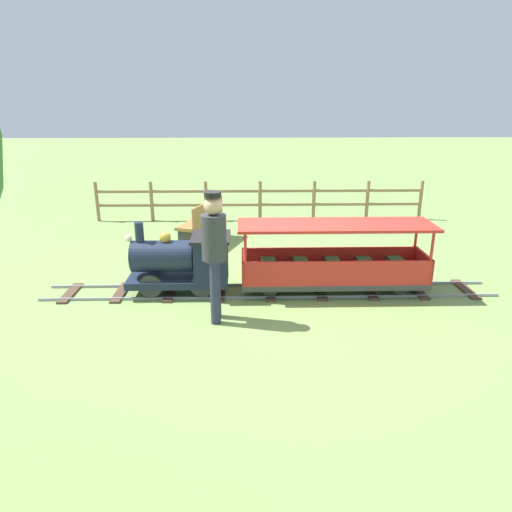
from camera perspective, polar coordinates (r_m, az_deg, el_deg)
The scene contains 7 objects.
ground_plane at distance 6.66m, azimuth 0.19°, elevation -4.49°, with size 60.00×60.00×0.00m, color #75934C.
track at distance 6.66m, azimuth 1.73°, elevation -4.34°, with size 0.71×6.40×0.04m.
locomotive at distance 6.54m, azimuth -8.92°, elevation -0.62°, with size 0.67×1.45×1.01m.
passenger_car at distance 6.62m, azimuth 9.56°, elevation -0.98°, with size 0.77×2.70×0.97m.
conductor_person at distance 5.53m, azimuth -5.18°, elevation 1.10°, with size 0.30×0.30×1.62m.
park_bench at distance 8.90m, azimuth -6.64°, elevation 4.16°, with size 1.36×0.82×0.82m.
fence_section at distance 10.62m, azimuth 0.51°, elevation 6.99°, with size 0.08×7.48×0.90m.
Camera 1 is at (-6.13, 0.18, 2.60)m, focal length 32.43 mm.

